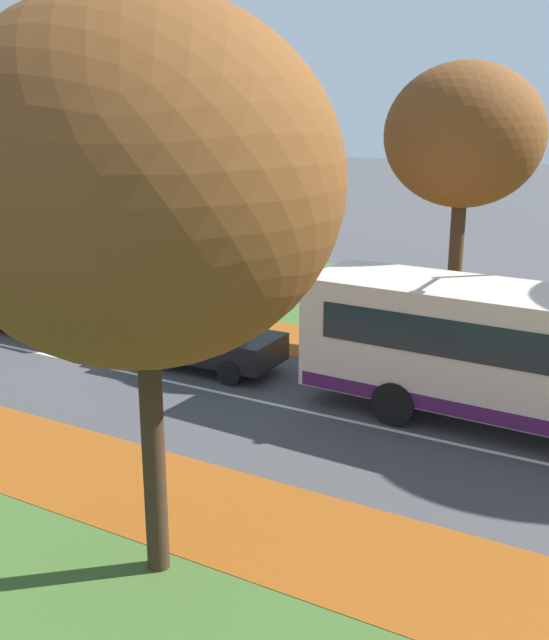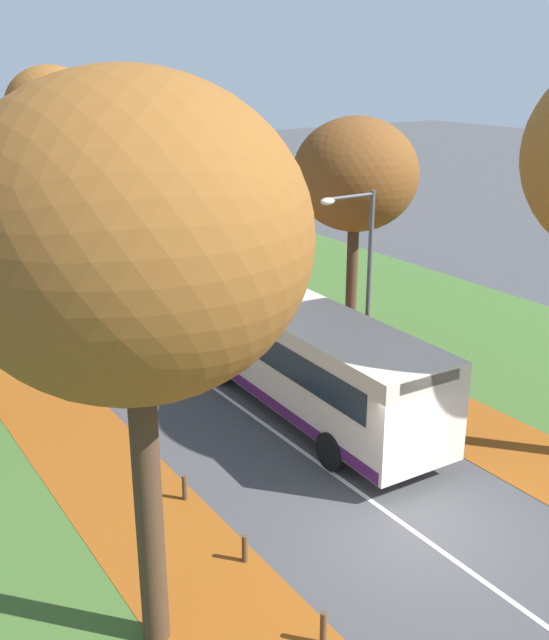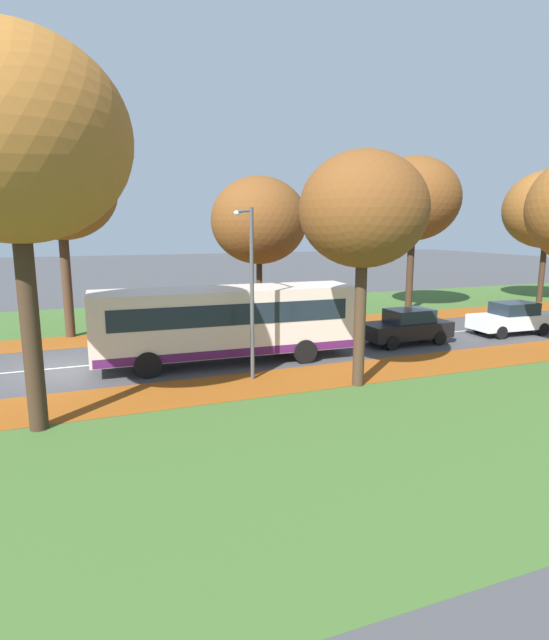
{
  "view_description": "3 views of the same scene",
  "coord_description": "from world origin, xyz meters",
  "views": [
    {
      "loc": [
        -13.97,
        3.92,
        6.65
      ],
      "look_at": [
        0.15,
        11.93,
        1.98
      ],
      "focal_mm": 42.0,
      "sensor_mm": 36.0,
      "label": 1
    },
    {
      "loc": [
        -9.93,
        -9.72,
        9.53
      ],
      "look_at": [
        1.58,
        7.74,
        2.18
      ],
      "focal_mm": 42.0,
      "sensor_mm": 36.0,
      "label": 2
    },
    {
      "loc": [
        20.27,
        0.97,
        5.35
      ],
      "look_at": [
        -0.27,
        8.84,
        1.24
      ],
      "focal_mm": 28.0,
      "sensor_mm": 36.0,
      "label": 3
    }
  ],
  "objects": [
    {
      "name": "ground_plane",
      "position": [
        0.0,
        0.0,
        0.0
      ],
      "size": [
        160.0,
        160.0,
        0.0
      ],
      "primitive_type": "plane",
      "color": "#424244"
    },
    {
      "name": "grass_verge_left",
      "position": [
        -9.2,
        20.0,
        0.0
      ],
      "size": [
        12.0,
        90.0,
        0.01
      ],
      "primitive_type": "cube",
      "color": "#3D6028",
      "rests_on": "ground"
    },
    {
      "name": "leaf_litter_left",
      "position": [
        -4.6,
        14.0,
        0.01
      ],
      "size": [
        2.8,
        60.0,
        0.0
      ],
      "primitive_type": "cube",
      "color": "#8C4714",
      "rests_on": "grass_verge_left"
    },
    {
      "name": "leaf_litter_right",
      "position": [
        4.6,
        14.0,
        0.01
      ],
      "size": [
        2.8,
        60.0,
        0.0
      ],
      "primitive_type": "cube",
      "color": "#8C4714",
      "rests_on": "grass_verge_right"
    },
    {
      "name": "road_centre_line",
      "position": [
        0.0,
        20.0,
        0.0
      ],
      "size": [
        0.12,
        80.0,
        0.01
      ],
      "primitive_type": "cube",
      "color": "silver",
      "rests_on": "ground"
    },
    {
      "name": "tree_left_nearest",
      "position": [
        -5.87,
        0.17,
        7.07
      ],
      "size": [
        5.29,
        5.29,
        9.49
      ],
      "color": "#422D1E",
      "rests_on": "ground"
    },
    {
      "name": "tree_left_near",
      "position": [
        -6.34,
        10.24,
        5.69
      ],
      "size": [
        5.34,
        5.34,
        8.1
      ],
      "color": "#382619",
      "rests_on": "ground"
    },
    {
      "name": "tree_left_mid",
      "position": [
        -6.49,
        20.53,
        7.06
      ],
      "size": [
        5.76,
        5.76,
        9.67
      ],
      "color": "#382619",
      "rests_on": "ground"
    },
    {
      "name": "tree_left_far",
      "position": [
        -6.18,
        31.59,
        6.55
      ],
      "size": [
        5.99,
        5.99,
        9.26
      ],
      "color": "#382619",
      "rests_on": "ground"
    },
    {
      "name": "tree_right_nearest",
      "position": [
        6.18,
        -0.42,
        7.44
      ],
      "size": [
        5.67,
        5.67,
        10.03
      ],
      "color": "#382619",
      "rests_on": "ground"
    },
    {
      "name": "tree_right_near",
      "position": [
        5.95,
        9.52,
        5.87
      ],
      "size": [
        4.17,
        4.17,
        7.78
      ],
      "color": "#422D1E",
      "rests_on": "ground"
    },
    {
      "name": "bollard_nearest",
      "position": [
        -3.57,
        -1.59,
        0.33
      ],
      "size": [
        0.12,
        0.12,
        0.66
      ],
      "primitive_type": "cylinder",
      "color": "#4C3823",
      "rests_on": "ground"
    },
    {
      "name": "bollard_second",
      "position": [
        -3.53,
        1.06,
        0.3
      ],
      "size": [
        0.12,
        0.12,
        0.6
      ],
      "primitive_type": "cylinder",
      "color": "#4C3823",
      "rests_on": "ground"
    },
    {
      "name": "bollard_third",
      "position": [
        -3.52,
        3.72,
        0.31
      ],
      "size": [
        0.12,
        0.12,
        0.62
      ],
      "primitive_type": "cylinder",
      "color": "#4C3823",
      "rests_on": "ground"
    },
    {
      "name": "streetlamp_right",
      "position": [
        3.67,
        6.36,
        3.74
      ],
      "size": [
        1.89,
        0.28,
        6.0
      ],
      "color": "#47474C",
      "rests_on": "ground"
    },
    {
      "name": "bus",
      "position": [
        1.42,
        6.15,
        1.7
      ],
      "size": [
        2.92,
        10.48,
        2.98
      ],
      "color": "beige",
      "rests_on": "ground"
    },
    {
      "name": "car_black_lead",
      "position": [
        1.33,
        14.79,
        0.81
      ],
      "size": [
        1.85,
        4.24,
        1.62
      ],
      "color": "black",
      "rests_on": "ground"
    },
    {
      "name": "car_white_following",
      "position": [
        1.44,
        21.02,
        0.81
      ],
      "size": [
        1.92,
        4.27,
        1.62
      ],
      "color": "silver",
      "rests_on": "ground"
    }
  ]
}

